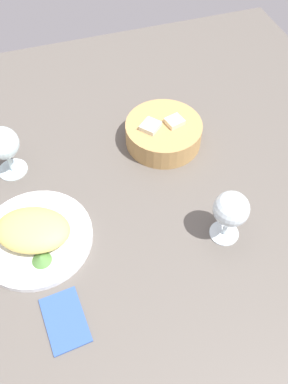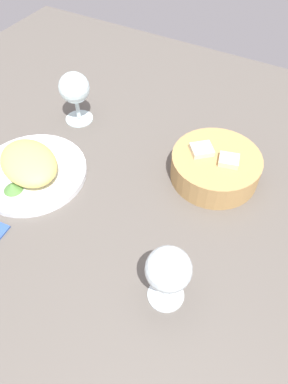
{
  "view_description": "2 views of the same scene",
  "coord_description": "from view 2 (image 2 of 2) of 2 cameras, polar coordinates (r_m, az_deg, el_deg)",
  "views": [
    {
      "loc": [
        -9.17,
        -45.46,
        71.45
      ],
      "look_at": [
        5.98,
        1.84,
        5.85
      ],
      "focal_mm": 37.46,
      "sensor_mm": 36.0,
      "label": 1
    },
    {
      "loc": [
        28.8,
        -32.82,
        55.94
      ],
      "look_at": [
        7.33,
        5.78,
        3.69
      ],
      "focal_mm": 33.27,
      "sensor_mm": 36.0,
      "label": 2
    }
  ],
  "objects": [
    {
      "name": "bread_basket",
      "position": [
        0.75,
        11.31,
        4.04
      ],
      "size": [
        18.39,
        18.39,
        6.95
      ],
      "color": "#B0864F",
      "rests_on": "ground_plane"
    },
    {
      "name": "omelette",
      "position": [
        0.78,
        -18.0,
        4.53
      ],
      "size": [
        18.07,
        15.81,
        4.71
      ],
      "primitive_type": "ellipsoid",
      "rotation": [
        0.0,
        0.0,
        -0.41
      ],
      "color": "#DAC161",
      "rests_on": "plate"
    },
    {
      "name": "ground_plane",
      "position": [
        0.72,
        -7.39,
        -3.33
      ],
      "size": [
        140.0,
        140.0,
        2.0
      ],
      "primitive_type": "cube",
      "color": "#59534D"
    },
    {
      "name": "plate",
      "position": [
        0.8,
        -17.48,
        2.99
      ],
      "size": [
        23.16,
        23.16,
        1.4
      ],
      "primitive_type": "cylinder",
      "color": "white",
      "rests_on": "ground_plane"
    },
    {
      "name": "wine_glass_far",
      "position": [
        0.87,
        -11.08,
        15.73
      ],
      "size": [
        7.25,
        7.25,
        12.63
      ],
      "color": "silver",
      "rests_on": "ground_plane"
    },
    {
      "name": "wine_glass_near",
      "position": [
        0.54,
        3.92,
        -12.54
      ],
      "size": [
        7.09,
        7.09,
        12.46
      ],
      "color": "silver",
      "rests_on": "ground_plane"
    },
    {
      "name": "lettuce_garnish",
      "position": [
        0.76,
        -20.34,
        0.78
      ],
      "size": [
        3.94,
        3.94,
        1.68
      ],
      "primitive_type": "cone",
      "color": "#4B7D39",
      "rests_on": "plate"
    }
  ]
}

